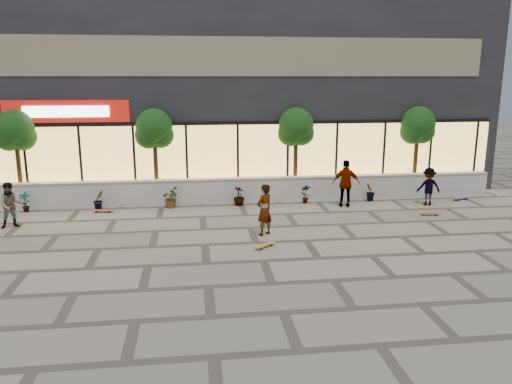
{
  "coord_description": "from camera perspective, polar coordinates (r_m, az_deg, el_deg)",
  "views": [
    {
      "loc": [
        -1.91,
        -13.41,
        5.16
      ],
      "look_at": [
        0.19,
        3.2,
        1.3
      ],
      "focal_mm": 35.0,
      "sensor_mm": 36.0,
      "label": 1
    }
  ],
  "objects": [
    {
      "name": "shrub_e",
      "position": [
        20.93,
        5.7,
        -0.21
      ],
      "size": [
        0.46,
        0.35,
        0.81
      ],
      "primitive_type": "imported",
      "rotation": [
        0.0,
        0.0,
        3.28
      ],
      "color": "#113712",
      "rests_on": "ground"
    },
    {
      "name": "ground",
      "position": [
        14.49,
        0.84,
        -7.88
      ],
      "size": [
        80.0,
        80.0,
        0.0
      ],
      "primitive_type": "plane",
      "color": "gray",
      "rests_on": "ground"
    },
    {
      "name": "skateboard_right_near",
      "position": [
        20.21,
        19.23,
        -2.33
      ],
      "size": [
        0.76,
        0.32,
        0.09
      ],
      "rotation": [
        0.0,
        0.0,
        -0.19
      ],
      "color": "brown",
      "rests_on": "ground"
    },
    {
      "name": "skater_left",
      "position": [
        19.38,
        -26.22,
        -1.35
      ],
      "size": [
        0.96,
        0.86,
        1.62
      ],
      "primitive_type": "imported",
      "rotation": [
        0.0,
        0.0,
        0.38
      ],
      "color": "tan",
      "rests_on": "ground"
    },
    {
      "name": "tree_west",
      "position": [
        22.37,
        -25.81,
        6.12
      ],
      "size": [
        1.6,
        1.5,
        3.92
      ],
      "color": "#402B17",
      "rests_on": "ground"
    },
    {
      "name": "retail_building",
      "position": [
        25.98,
        -3.06,
        10.95
      ],
      "size": [
        24.0,
        9.17,
        8.5
      ],
      "color": "black",
      "rests_on": "ground"
    },
    {
      "name": "tree_midwest",
      "position": [
        21.28,
        -11.55,
        6.86
      ],
      "size": [
        1.6,
        1.5,
        3.92
      ],
      "color": "#402B17",
      "rests_on": "ground"
    },
    {
      "name": "shrub_c",
      "position": [
        20.44,
        -9.79,
        -0.66
      ],
      "size": [
        0.68,
        0.77,
        0.81
      ],
      "primitive_type": "imported",
      "rotation": [
        0.0,
        0.0,
        1.64
      ],
      "color": "#113712",
      "rests_on": "ground"
    },
    {
      "name": "skateboard_left",
      "position": [
        20.39,
        -17.11,
        -2.03
      ],
      "size": [
        0.81,
        0.32,
        0.1
      ],
      "rotation": [
        0.0,
        0.0,
        -0.14
      ],
      "color": "#E5482B",
      "rests_on": "ground"
    },
    {
      "name": "skateboard_center",
      "position": [
        15.54,
        0.99,
        -6.09
      ],
      "size": [
        0.75,
        0.68,
        0.1
      ],
      "rotation": [
        0.0,
        0.0,
        0.7
      ],
      "color": "olive",
      "rests_on": "ground"
    },
    {
      "name": "skater_center",
      "position": [
        16.54,
        0.97,
        -2.06
      ],
      "size": [
        0.75,
        0.71,
        1.73
      ],
      "primitive_type": "imported",
      "rotation": [
        0.0,
        0.0,
        3.8
      ],
      "color": "white",
      "rests_on": "ground"
    },
    {
      "name": "shrub_a",
      "position": [
        21.45,
        -24.9,
        -1.05
      ],
      "size": [
        0.43,
        0.29,
        0.81
      ],
      "primitive_type": "imported",
      "color": "#113712",
      "rests_on": "ground"
    },
    {
      "name": "skater_right_near",
      "position": [
        20.5,
        10.24,
        0.95
      ],
      "size": [
        1.19,
        0.67,
        1.92
      ],
      "primitive_type": "imported",
      "rotation": [
        0.0,
        0.0,
        2.95
      ],
      "color": "silver",
      "rests_on": "ground"
    },
    {
      "name": "shrub_f",
      "position": [
        21.72,
        12.92,
        0.01
      ],
      "size": [
        0.55,
        0.57,
        0.81
      ],
      "primitive_type": "imported",
      "rotation": [
        0.0,
        0.0,
        4.1
      ],
      "color": "#113712",
      "rests_on": "ground"
    },
    {
      "name": "shrub_d",
      "position": [
        20.5,
        -1.95,
        -0.43
      ],
      "size": [
        0.64,
        0.64,
        0.81
      ],
      "primitive_type": "imported",
      "rotation": [
        0.0,
        0.0,
        2.46
      ],
      "color": "#113712",
      "rests_on": "ground"
    },
    {
      "name": "planter_wall",
      "position": [
        21.01,
        -1.82,
        0.23
      ],
      "size": [
        22.0,
        0.42,
        1.04
      ],
      "color": "silver",
      "rests_on": "ground"
    },
    {
      "name": "skateboard_right_far",
      "position": [
        23.24,
        22.37,
        -0.62
      ],
      "size": [
        0.88,
        0.49,
        0.1
      ],
      "rotation": [
        0.0,
        0.0,
        0.34
      ],
      "color": "#63569E",
      "rests_on": "ground"
    },
    {
      "name": "shrub_b",
      "position": [
        20.77,
        -17.53,
        -0.87
      ],
      "size": [
        0.57,
        0.57,
        0.81
      ],
      "primitive_type": "imported",
      "rotation": [
        0.0,
        0.0,
        0.82
      ],
      "color": "#113712",
      "rests_on": "ground"
    },
    {
      "name": "skater_right_far",
      "position": [
        21.65,
        19.11,
        0.59
      ],
      "size": [
        1.05,
        0.66,
        1.56
      ],
      "primitive_type": "imported",
      "rotation": [
        0.0,
        0.0,
        3.06
      ],
      "color": "maroon",
      "rests_on": "ground"
    },
    {
      "name": "tree_mideast",
      "position": [
        21.67,
        4.6,
        7.19
      ],
      "size": [
        1.6,
        1.5,
        3.92
      ],
      "color": "#402B17",
      "rests_on": "ground"
    },
    {
      "name": "tree_east",
      "position": [
        23.42,
        18.0,
        7.03
      ],
      "size": [
        1.6,
        1.5,
        3.92
      ],
      "color": "#402B17",
      "rests_on": "ground"
    }
  ]
}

